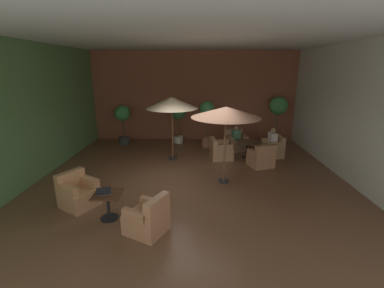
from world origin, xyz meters
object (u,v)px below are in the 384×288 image
object	(u,v)px
potted_tree_mid_left	(207,116)
patron_by_window	(236,134)
cafe_table_front_left	(108,201)
armchair_front_left_north	(148,219)
armchair_front_right_west	(235,142)
potted_tree_left_corner	(123,119)
open_laptop	(104,192)
cafe_table_front_right	(247,144)
armchair_front_right_north	(220,151)
iced_drink_cup	(103,190)
patron_blue_shirt	(273,138)
armchair_front_right_east	(261,158)
armchair_front_left_east	(78,194)
potted_tree_mid_right	(178,116)
patio_umbrella_tall_red	(172,103)
armchair_front_right_south	(273,149)
potted_tree_right_corner	(278,110)
patio_umbrella_center_beige	(226,113)

from	to	relation	value
potted_tree_mid_left	patron_by_window	size ratio (longest dim) A/B	3.36
cafe_table_front_left	armchair_front_left_north	size ratio (longest dim) A/B	0.63
armchair_front_right_west	potted_tree_left_corner	world-z (taller)	potted_tree_left_corner
open_laptop	cafe_table_front_right	bearing A→B (deg)	48.22
armchair_front_left_north	armchair_front_right_north	xyz separation A→B (m)	(1.92, 4.83, -0.01)
cafe_table_front_left	iced_drink_cup	world-z (taller)	iced_drink_cup
armchair_front_left_north	cafe_table_front_right	xyz separation A→B (m)	(2.97, 4.97, 0.21)
cafe_table_front_left	cafe_table_front_right	distance (m)	5.97
cafe_table_front_right	patron_blue_shirt	xyz separation A→B (m)	(1.00, 0.14, 0.22)
armchair_front_right_east	cafe_table_front_right	bearing A→B (deg)	108.05
patron_blue_shirt	armchair_front_left_east	bearing A→B (deg)	-145.87
armchair_front_right_north	patron_by_window	distance (m)	1.40
potted_tree_mid_left	armchair_front_left_east	bearing A→B (deg)	-122.88
open_laptop	cafe_table_front_left	bearing A→B (deg)	37.92
potted_tree_mid_right	patron_by_window	size ratio (longest dim) A/B	3.01
cafe_table_front_left	armchair_front_right_east	world-z (taller)	armchair_front_right_east
patio_umbrella_tall_red	armchair_front_right_south	bearing A→B (deg)	6.25
patron_by_window	patio_umbrella_tall_red	bearing A→B (deg)	-154.06
potted_tree_left_corner	iced_drink_cup	xyz separation A→B (m)	(1.20, -6.17, -0.50)
armchair_front_left_north	iced_drink_cup	xyz separation A→B (m)	(-1.10, 0.56, 0.38)
cafe_table_front_left	potted_tree_mid_left	size ratio (longest dim) A/B	0.32
armchair_front_left_north	potted_tree_mid_left	size ratio (longest dim) A/B	0.50
armchair_front_left_north	armchair_front_left_east	distance (m)	2.24
armchair_front_right_south	potted_tree_mid_left	bearing A→B (deg)	154.10
iced_drink_cup	open_laptop	world-z (taller)	open_laptop
cafe_table_front_right	patron_blue_shirt	size ratio (longest dim) A/B	1.25
armchair_front_right_north	potted_tree_right_corner	bearing A→B (deg)	37.52
armchair_front_right_west	potted_tree_mid_left	xyz separation A→B (m)	(-1.22, 0.37, 1.07)
cafe_table_front_left	patio_umbrella_center_beige	world-z (taller)	patio_umbrella_center_beige
cafe_table_front_left	armchair_front_right_west	distance (m)	6.58
cafe_table_front_left	patio_umbrella_tall_red	world-z (taller)	patio_umbrella_tall_red
patio_umbrella_tall_red	iced_drink_cup	world-z (taller)	patio_umbrella_tall_red
patron_blue_shirt	open_laptop	size ratio (longest dim) A/B	1.88
cafe_table_front_left	armchair_front_right_west	size ratio (longest dim) A/B	0.65
armchair_front_right_west	potted_tree_right_corner	bearing A→B (deg)	25.17
cafe_table_front_left	armchair_front_right_west	bearing A→B (deg)	56.17
potted_tree_left_corner	cafe_table_front_right	bearing A→B (deg)	-18.41
armchair_front_left_east	patio_umbrella_center_beige	distance (m)	4.48
armchair_front_left_north	armchair_front_right_east	bearing A→B (deg)	50.27
armchair_front_left_north	potted_tree_right_corner	xyz separation A→B (m)	(4.63, 6.90, 1.24)
patio_umbrella_center_beige	open_laptop	world-z (taller)	patio_umbrella_center_beige
patron_blue_shirt	open_laptop	xyz separation A→B (m)	(-5.02, -4.64, -0.06)
armchair_front_left_north	potted_tree_right_corner	size ratio (longest dim) A/B	0.47
armchair_front_right_north	iced_drink_cup	distance (m)	5.25
cafe_table_front_right	potted_tree_mid_left	bearing A→B (deg)	137.59
armchair_front_right_east	patio_umbrella_tall_red	world-z (taller)	patio_umbrella_tall_red
armchair_front_right_south	patio_umbrella_tall_red	world-z (taller)	patio_umbrella_tall_red
potted_tree_mid_left	armchair_front_right_south	bearing A→B (deg)	-25.90
potted_tree_left_corner	potted_tree_right_corner	xyz separation A→B (m)	(6.93, 0.18, 0.36)
armchair_front_right_west	potted_tree_mid_left	distance (m)	1.66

